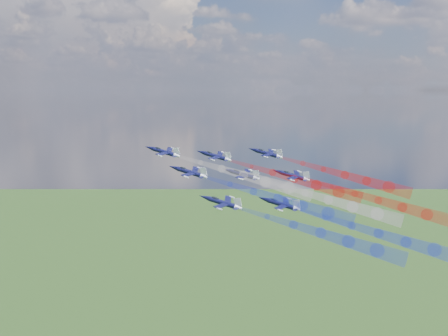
{
  "coord_description": "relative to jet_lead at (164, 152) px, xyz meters",
  "views": [
    {
      "loc": [
        -31.82,
        -157.94,
        174.43
      ],
      "look_at": [
        -18.69,
        -3.73,
        153.01
      ],
      "focal_mm": 45.05,
      "sensor_mm": 36.0,
      "label": 1
    }
  ],
  "objects": [
    {
      "name": "jet_outer_right",
      "position": [
        31.3,
        9.24,
        -1.75
      ],
      "size": [
        14.46,
        13.2,
        6.84
      ],
      "primitive_type": null,
      "rotation": [
        0.23,
        -0.15,
        1.13
      ],
      "color": "black"
    },
    {
      "name": "jet_lead",
      "position": [
        0.0,
        0.0,
        0.0
      ],
      "size": [
        14.46,
        13.2,
        6.84
      ],
      "primitive_type": null,
      "rotation": [
        0.23,
        -0.15,
        1.13
      ],
      "color": "black"
    },
    {
      "name": "trail_outer_left",
      "position": [
        36.26,
        -37.8,
        -14.94
      ],
      "size": [
        36.9,
        19.24,
        13.11
      ],
      "primitive_type": null,
      "rotation": [
        0.23,
        -0.15,
        1.13
      ],
      "color": "#1B35ED"
    },
    {
      "name": "jet_inner_left",
      "position": [
        6.95,
        -14.37,
        -3.86
      ],
      "size": [
        14.46,
        13.2,
        6.84
      ],
      "primitive_type": null,
      "rotation": [
        0.23,
        -0.15,
        1.13
      ],
      "color": "black"
    },
    {
      "name": "trail_rear_right",
      "position": [
        58.27,
        -14.6,
        -12.17
      ],
      "size": [
        36.9,
        19.24,
        13.11
      ],
      "primitive_type": null,
      "rotation": [
        0.23,
        -0.15,
        1.13
      ],
      "color": "red"
    },
    {
      "name": "jet_inner_right",
      "position": [
        15.01,
        4.0,
        -1.81
      ],
      "size": [
        14.46,
        13.2,
        6.84
      ],
      "primitive_type": null,
      "rotation": [
        0.23,
        -0.15,
        1.13
      ],
      "color": "black"
    },
    {
      "name": "jet_rear_left",
      "position": [
        29.49,
        -24.61,
        -10.72
      ],
      "size": [
        14.46,
        13.2,
        6.84
      ],
      "primitive_type": null,
      "rotation": [
        0.23,
        -0.15,
        1.13
      ],
      "color": "black"
    },
    {
      "name": "trail_rear_left",
      "position": [
        51.34,
        -34.04,
        -16.33
      ],
      "size": [
        36.9,
        19.24,
        13.11
      ],
      "primitive_type": null,
      "rotation": [
        0.23,
        -0.15,
        1.13
      ],
      "color": "#1B35ED"
    },
    {
      "name": "jet_center_third",
      "position": [
        21.72,
        -8.1,
        -5.57
      ],
      "size": [
        14.46,
        13.2,
        6.84
      ],
      "primitive_type": null,
      "rotation": [
        0.23,
        -0.15,
        1.13
      ],
      "color": "black"
    },
    {
      "name": "trail_inner_right",
      "position": [
        36.86,
        -5.43,
        -7.42
      ],
      "size": [
        36.9,
        19.24,
        13.11
      ],
      "primitive_type": null,
      "rotation": [
        0.23,
        -0.15,
        1.13
      ],
      "color": "red"
    },
    {
      "name": "trail_inner_left",
      "position": [
        28.8,
        -23.81,
        -9.47
      ],
      "size": [
        36.9,
        19.24,
        13.11
      ],
      "primitive_type": null,
      "rotation": [
        0.23,
        -0.15,
        1.13
      ],
      "color": "#1B35ED"
    },
    {
      "name": "jet_rear_right",
      "position": [
        36.42,
        -5.17,
        -6.56
      ],
      "size": [
        14.46,
        13.2,
        6.84
      ],
      "primitive_type": null,
      "rotation": [
        0.23,
        -0.15,
        1.13
      ],
      "color": "black"
    },
    {
      "name": "trail_lead",
      "position": [
        21.85,
        -9.43,
        -5.61
      ],
      "size": [
        36.9,
        19.24,
        13.11
      ],
      "primitive_type": null,
      "rotation": [
        0.23,
        -0.15,
        1.13
      ],
      "color": "white"
    },
    {
      "name": "jet_outer_left",
      "position": [
        14.41,
        -28.37,
        -9.33
      ],
      "size": [
        14.46,
        13.2,
        6.84
      ],
      "primitive_type": null,
      "rotation": [
        0.23,
        -0.15,
        1.13
      ],
      "color": "black"
    },
    {
      "name": "trail_outer_right",
      "position": [
        53.15,
        -0.2,
        -7.36
      ],
      "size": [
        36.9,
        19.24,
        13.11
      ],
      "primitive_type": null,
      "rotation": [
        0.23,
        -0.15,
        1.13
      ],
      "color": "red"
    },
    {
      "name": "trail_center_third",
      "position": [
        43.57,
        -17.53,
        -11.18
      ],
      "size": [
        36.9,
        19.24,
        13.11
      ],
      "primitive_type": null,
      "rotation": [
        0.23,
        -0.15,
        1.13
      ],
      "color": "white"
    }
  ]
}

